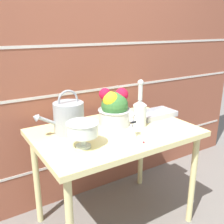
% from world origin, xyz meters
% --- Properties ---
extents(ground_plane, '(12.00, 12.00, 0.00)m').
position_xyz_m(ground_plane, '(0.00, 0.00, 0.00)').
color(ground_plane, slate).
extents(brick_wall, '(3.60, 0.08, 2.20)m').
position_xyz_m(brick_wall, '(0.00, 0.49, 1.10)').
color(brick_wall, brown).
rests_on(brick_wall, ground_plane).
extents(patio_table, '(1.08, 0.72, 0.74)m').
position_xyz_m(patio_table, '(0.00, 0.00, 0.66)').
color(patio_table, beige).
rests_on(patio_table, ground_plane).
extents(watering_can, '(0.34, 0.20, 0.29)m').
position_xyz_m(watering_can, '(-0.28, 0.13, 0.85)').
color(watering_can, '#93999E').
rests_on(watering_can, patio_table).
extents(crystal_pedestal_bowl, '(0.19, 0.19, 0.15)m').
position_xyz_m(crystal_pedestal_bowl, '(-0.30, -0.12, 0.85)').
color(crystal_pedestal_bowl, silver).
rests_on(crystal_pedestal_bowl, patio_table).
extents(flower_planter, '(0.24, 0.24, 0.27)m').
position_xyz_m(flower_planter, '(0.05, 0.09, 0.86)').
color(flower_planter, '#BCBCC1').
rests_on(flower_planter, patio_table).
extents(glass_decanter, '(0.09, 0.09, 0.33)m').
position_xyz_m(glass_decanter, '(0.19, -0.02, 0.85)').
color(glass_decanter, silver).
rests_on(glass_decanter, patio_table).
extents(figurine_vase, '(0.07, 0.07, 0.17)m').
position_xyz_m(figurine_vase, '(0.02, -0.17, 0.81)').
color(figurine_vase, white).
rests_on(figurine_vase, patio_table).
extents(wire_tray, '(0.31, 0.19, 0.04)m').
position_xyz_m(wire_tray, '(0.43, 0.08, 0.75)').
color(wire_tray, '#B7B7BC').
rests_on(wire_tray, patio_table).
extents(fallen_petal, '(0.01, 0.01, 0.01)m').
position_xyz_m(fallen_petal, '(0.04, -0.27, 0.74)').
color(fallen_petal, red).
rests_on(fallen_petal, patio_table).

